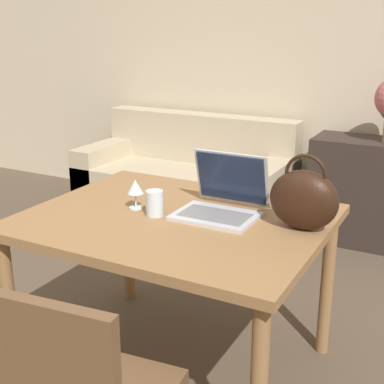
{
  "coord_description": "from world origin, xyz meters",
  "views": [
    {
      "loc": [
        1.16,
        -1.27,
        1.54
      ],
      "look_at": [
        0.17,
        0.59,
        0.87
      ],
      "focal_mm": 50.0,
      "sensor_mm": 36.0,
      "label": 1
    }
  ],
  "objects_px": {
    "laptop": "(223,198)",
    "drinking_glass": "(155,203)",
    "wine_glass": "(135,188)",
    "handbag": "(304,199)",
    "couch": "(187,184)"
  },
  "relations": [
    {
      "from": "laptop",
      "to": "drinking_glass",
      "type": "distance_m",
      "value": 0.3
    },
    {
      "from": "drinking_glass",
      "to": "wine_glass",
      "type": "bearing_deg",
      "value": 163.18
    },
    {
      "from": "wine_glass",
      "to": "drinking_glass",
      "type": "bearing_deg",
      "value": -16.82
    },
    {
      "from": "handbag",
      "to": "drinking_glass",
      "type": "bearing_deg",
      "value": -166.74
    },
    {
      "from": "couch",
      "to": "laptop",
      "type": "height_order",
      "value": "laptop"
    },
    {
      "from": "laptop",
      "to": "wine_glass",
      "type": "relative_size",
      "value": 2.58
    },
    {
      "from": "laptop",
      "to": "drinking_glass",
      "type": "relative_size",
      "value": 3.1
    },
    {
      "from": "couch",
      "to": "handbag",
      "type": "relative_size",
      "value": 5.45
    },
    {
      "from": "couch",
      "to": "handbag",
      "type": "bearing_deg",
      "value": -49.34
    },
    {
      "from": "laptop",
      "to": "handbag",
      "type": "distance_m",
      "value": 0.37
    },
    {
      "from": "drinking_glass",
      "to": "wine_glass",
      "type": "height_order",
      "value": "wine_glass"
    },
    {
      "from": "drinking_glass",
      "to": "handbag",
      "type": "xyz_separation_m",
      "value": [
        0.6,
        0.14,
        0.07
      ]
    },
    {
      "from": "drinking_glass",
      "to": "handbag",
      "type": "relative_size",
      "value": 0.36
    },
    {
      "from": "wine_glass",
      "to": "couch",
      "type": "bearing_deg",
      "value": 111.88
    },
    {
      "from": "handbag",
      "to": "laptop",
      "type": "bearing_deg",
      "value": 175.85
    }
  ]
}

